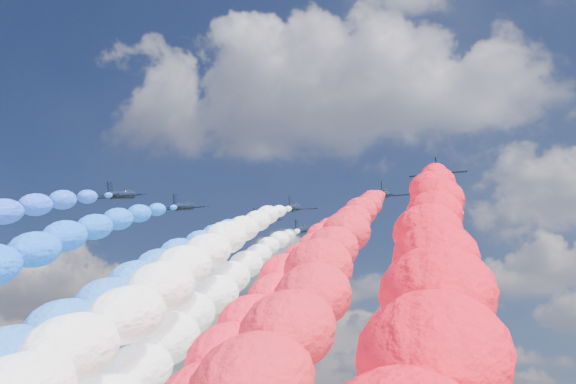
# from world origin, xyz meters

# --- Properties ---
(jet_0) EXTENTS (9.75, 13.09, 6.90)m
(jet_0) POSITION_xyz_m (-28.24, -6.34, 89.16)
(jet_0) COLOR black
(jet_1) EXTENTS (9.53, 12.93, 6.90)m
(jet_1) POSITION_xyz_m (-19.63, 2.23, 89.16)
(jet_1) COLOR black
(trail_1) EXTENTS (7.09, 102.03, 55.90)m
(trail_1) POSITION_xyz_m (-19.63, -50.29, 62.94)
(trail_1) COLOR blue
(jet_2) EXTENTS (10.31, 13.49, 6.90)m
(jet_2) POSITION_xyz_m (-7.69, 12.54, 89.16)
(jet_2) COLOR black
(trail_2) EXTENTS (7.09, 102.03, 55.90)m
(trail_2) POSITION_xyz_m (-7.69, -39.98, 62.94)
(trail_2) COLOR blue
(jet_3) EXTENTS (10.08, 13.32, 6.90)m
(jet_3) POSITION_xyz_m (0.40, 7.52, 89.16)
(jet_3) COLOR black
(trail_3) EXTENTS (7.09, 102.03, 55.90)m
(trail_3) POSITION_xyz_m (0.40, -45.00, 62.94)
(trail_3) COLOR white
(jet_4) EXTENTS (9.97, 13.25, 6.90)m
(jet_4) POSITION_xyz_m (-0.97, 21.32, 89.16)
(jet_4) COLOR black
(trail_4) EXTENTS (7.09, 102.03, 55.90)m
(trail_4) POSITION_xyz_m (-0.97, -31.20, 62.94)
(trail_4) COLOR white
(jet_5) EXTENTS (9.73, 13.08, 6.90)m
(jet_5) POSITION_xyz_m (10.74, 13.50, 89.16)
(jet_5) COLOR black
(trail_5) EXTENTS (7.09, 102.03, 55.90)m
(trail_5) POSITION_xyz_m (10.74, -39.02, 62.94)
(trail_5) COLOR red
(jet_6) EXTENTS (9.60, 12.98, 6.90)m
(jet_6) POSITION_xyz_m (17.74, 3.99, 89.16)
(jet_6) COLOR black
(trail_6) EXTENTS (7.09, 102.03, 55.90)m
(trail_6) POSITION_xyz_m (17.74, -48.53, 62.94)
(trail_6) COLOR red
(jet_7) EXTENTS (9.89, 13.19, 6.90)m
(jet_7) POSITION_xyz_m (27.55, -4.78, 89.16)
(jet_7) COLOR black
(trail_7) EXTENTS (7.09, 102.03, 55.90)m
(trail_7) POSITION_xyz_m (27.55, -57.30, 62.94)
(trail_7) COLOR red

